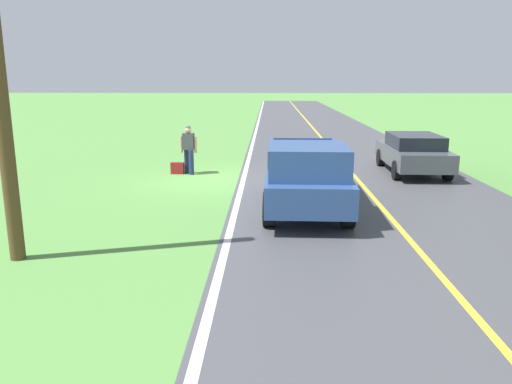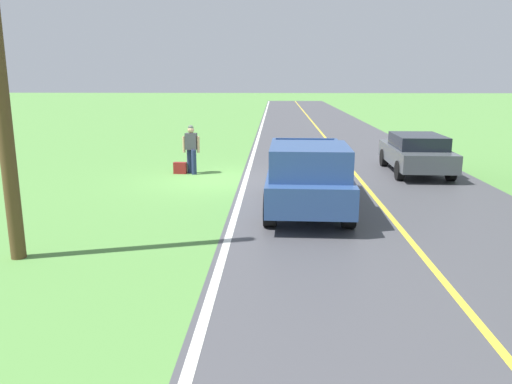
{
  "view_description": "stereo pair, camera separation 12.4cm",
  "coord_description": "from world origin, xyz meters",
  "px_view_note": "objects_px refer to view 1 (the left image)",
  "views": [
    {
      "loc": [
        -1.82,
        16.62,
        3.37
      ],
      "look_at": [
        -1.55,
        6.45,
        1.05
      ],
      "focal_mm": 35.21,
      "sensor_mm": 36.0,
      "label": 1
    },
    {
      "loc": [
        -1.94,
        16.62,
        3.37
      ],
      "look_at": [
        -1.55,
        6.45,
        1.05
      ],
      "focal_mm": 35.21,
      "sensor_mm": 36.0,
      "label": 2
    }
  ],
  "objects_px": {
    "suitcase_carried": "(177,168)",
    "pickup_truck_passing": "(306,174)",
    "hitchhiker_walking": "(189,147)",
    "sedan_near_oncoming": "(413,152)"
  },
  "relations": [
    {
      "from": "hitchhiker_walking",
      "to": "sedan_near_oncoming",
      "type": "bearing_deg",
      "value": -177.14
    },
    {
      "from": "sedan_near_oncoming",
      "to": "pickup_truck_passing",
      "type": "bearing_deg",
      "value": 52.26
    },
    {
      "from": "hitchhiker_walking",
      "to": "suitcase_carried",
      "type": "height_order",
      "value": "hitchhiker_walking"
    },
    {
      "from": "hitchhiker_walking",
      "to": "sedan_near_oncoming",
      "type": "relative_size",
      "value": 0.39
    },
    {
      "from": "hitchhiker_walking",
      "to": "pickup_truck_passing",
      "type": "relative_size",
      "value": 0.32
    },
    {
      "from": "pickup_truck_passing",
      "to": "sedan_near_oncoming",
      "type": "height_order",
      "value": "pickup_truck_passing"
    },
    {
      "from": "pickup_truck_passing",
      "to": "sedan_near_oncoming",
      "type": "bearing_deg",
      "value": -127.74
    },
    {
      "from": "suitcase_carried",
      "to": "sedan_near_oncoming",
      "type": "relative_size",
      "value": 0.1
    },
    {
      "from": "hitchhiker_walking",
      "to": "suitcase_carried",
      "type": "relative_size",
      "value": 3.8
    },
    {
      "from": "suitcase_carried",
      "to": "pickup_truck_passing",
      "type": "bearing_deg",
      "value": 44.55
    }
  ]
}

